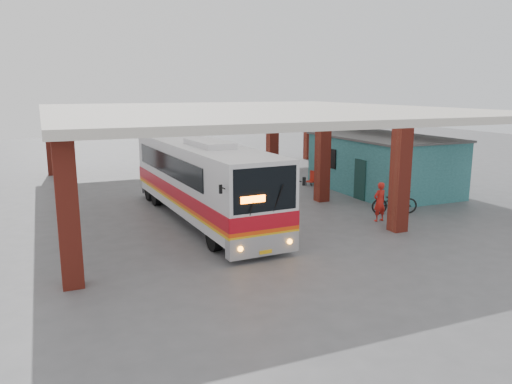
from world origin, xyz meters
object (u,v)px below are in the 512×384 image
object	(u,v)px
motorcycle	(394,202)
pedestrian	(380,202)
red_chair	(312,179)
coach_bus	(202,180)

from	to	relation	value
motorcycle	pedestrian	size ratio (longest dim) A/B	1.25
motorcycle	red_chair	distance (m)	7.55
coach_bus	motorcycle	xyz separation A→B (m)	(8.46, -2.46, -1.22)
motorcycle	pedestrian	distance (m)	1.68
motorcycle	red_chair	size ratio (longest dim) A/B	2.46
coach_bus	motorcycle	world-z (taller)	coach_bus
coach_bus	pedestrian	distance (m)	7.78
coach_bus	motorcycle	distance (m)	8.89
pedestrian	motorcycle	bearing A→B (deg)	-157.19
coach_bus	pedestrian	bearing A→B (deg)	-27.56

